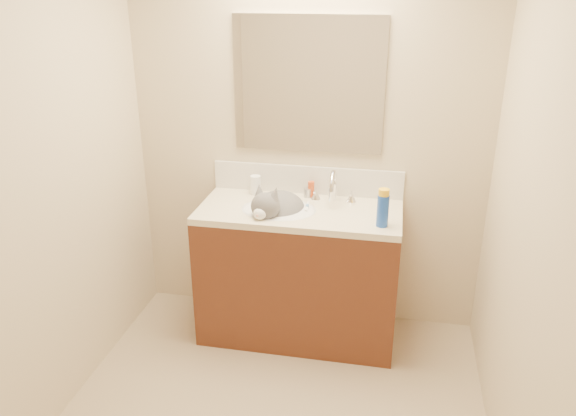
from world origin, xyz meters
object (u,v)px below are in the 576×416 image
at_px(cat, 277,211).
at_px(basin, 279,220).
at_px(pill_bottle, 256,185).
at_px(amber_bottle, 311,189).
at_px(spray_can, 383,211).
at_px(vanity_cabinet, 299,275).
at_px(silver_jar, 308,193).
at_px(faucet, 333,189).

bearing_deg(cat, basin, -32.14).
height_order(basin, pill_bottle, pill_bottle).
bearing_deg(amber_bottle, spray_can, -38.86).
xyz_separation_m(vanity_cabinet, pill_bottle, (-0.32, 0.19, 0.51)).
relative_size(basin, amber_bottle, 4.51).
distance_m(amber_bottle, spray_can, 0.58).
relative_size(pill_bottle, silver_jar, 2.13).
distance_m(faucet, silver_jar, 0.19).
bearing_deg(cat, faucet, 40.17).
xyz_separation_m(cat, silver_jar, (0.15, 0.21, 0.05)).
bearing_deg(spray_can, faucet, 136.38).
relative_size(vanity_cabinet, pill_bottle, 9.99).
height_order(vanity_cabinet, cat, cat).
bearing_deg(pill_bottle, faucet, -6.17).
xyz_separation_m(basin, silver_jar, (0.14, 0.23, 0.10)).
xyz_separation_m(faucet, cat, (-0.32, -0.15, -0.11)).
bearing_deg(silver_jar, cat, -125.91).
bearing_deg(faucet, silver_jar, 159.29).
bearing_deg(vanity_cabinet, silver_jar, 85.70).
bearing_deg(basin, silver_jar, 59.53).
bearing_deg(basin, spray_can, -11.74).
height_order(faucet, amber_bottle, faucet).
xyz_separation_m(faucet, silver_jar, (-0.16, 0.06, -0.06)).
height_order(vanity_cabinet, pill_bottle, pill_bottle).
distance_m(faucet, spray_can, 0.43).
bearing_deg(amber_bottle, pill_bottle, -177.16).
relative_size(silver_jar, amber_bottle, 0.57).
height_order(silver_jar, amber_bottle, amber_bottle).
bearing_deg(basin, amber_bottle, 56.80).
relative_size(faucet, cat, 0.58).
height_order(basin, silver_jar, silver_jar).
bearing_deg(cat, pill_bottle, 146.58).
distance_m(faucet, amber_bottle, 0.16).
height_order(cat, pill_bottle, cat).
distance_m(basin, cat, 0.06).
bearing_deg(silver_jar, amber_bottle, 22.46).
xyz_separation_m(silver_jar, amber_bottle, (0.02, 0.01, 0.02)).
bearing_deg(silver_jar, basin, -120.47).
height_order(vanity_cabinet, faucet, faucet).
bearing_deg(basin, faucet, 29.12).
distance_m(cat, silver_jar, 0.26).
relative_size(faucet, spray_can, 1.57).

